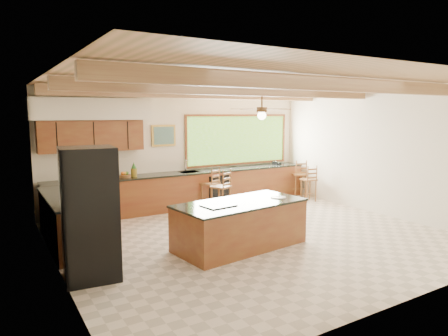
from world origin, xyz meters
TOP-DOWN VIEW (x-y plane):
  - ground at (0.00, 0.00)m, footprint 7.20×7.20m
  - room_shell at (-0.17, 0.65)m, footprint 7.27×6.54m
  - counter_run at (-0.82, 2.52)m, footprint 7.12×3.10m
  - island at (-0.59, -0.36)m, footprint 2.49×1.38m
  - refrigerator at (-3.22, -0.40)m, footprint 0.82×0.81m
  - bar_stool_a at (0.36, 2.39)m, footprint 0.51×0.51m
  - bar_stool_b at (0.32, 1.81)m, footprint 0.52×0.52m
  - bar_stool_c at (3.12, 1.80)m, footprint 0.41×0.41m
  - bar_stool_d at (3.30, 2.39)m, footprint 0.50×0.50m

SIDE VIEW (x-z plane):
  - ground at x=0.00m, z-range 0.00..0.00m
  - island at x=-0.59m, z-range -0.01..0.84m
  - counter_run at x=-0.82m, z-range -0.17..1.10m
  - bar_stool_c at x=3.12m, z-range 0.09..1.09m
  - bar_stool_a at x=0.36m, z-range 0.10..1.18m
  - bar_stool_d at x=3.30m, z-range 0.10..1.18m
  - bar_stool_b at x=0.32m, z-range 0.10..1.20m
  - refrigerator at x=-3.22m, z-range 0.00..1.93m
  - room_shell at x=-0.17m, z-range 0.70..3.72m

